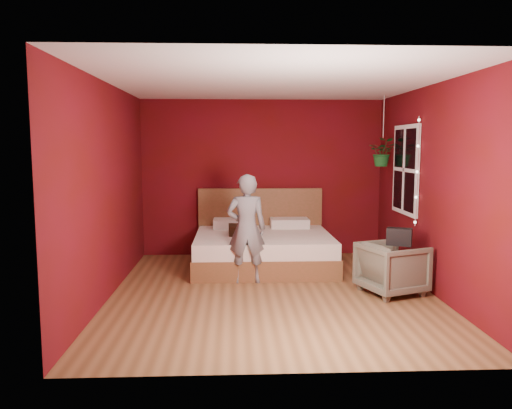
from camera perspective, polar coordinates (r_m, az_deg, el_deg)
name	(u,v)px	position (r m, az deg, el deg)	size (l,w,h in m)	color
floor	(272,293)	(6.39, 1.85, -10.02)	(4.50, 4.50, 0.00)	brown
room_walls	(273,159)	(6.12, 1.91, 5.21)	(4.04, 4.54, 2.62)	#590916
window	(405,170)	(7.42, 16.69, 3.82)	(0.05, 0.97, 1.27)	white
fairy_lights	(417,172)	(6.92, 17.92, 3.58)	(0.04, 0.04, 1.45)	silver
bed	(263,247)	(7.69, 0.79, -4.86)	(2.06, 1.75, 1.13)	brown
person	(246,229)	(6.69, -1.10, -2.79)	(0.54, 0.35, 1.47)	slate
armchair	(392,268)	(6.50, 15.29, -7.04)	(0.69, 0.71, 0.64)	#625F4D
handbag	(399,237)	(6.28, 16.05, -3.56)	(0.29, 0.15, 0.21)	black
throw_pillow	(242,230)	(7.49, -1.59, -2.90)	(0.40, 0.40, 0.14)	black
hanging_plant	(383,152)	(7.91, 14.28, 5.81)	(0.49, 0.47, 1.08)	silver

